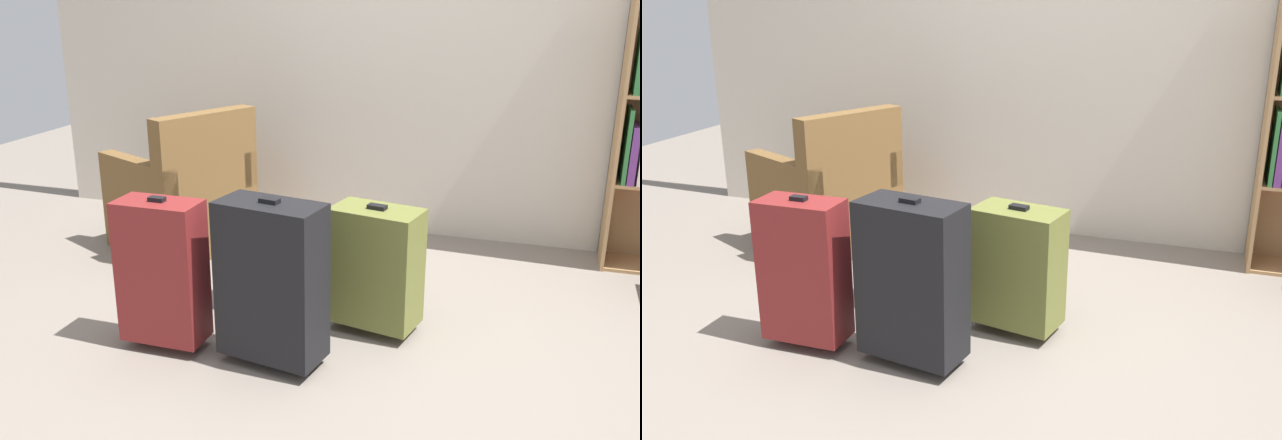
{
  "view_description": "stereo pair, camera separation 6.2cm",
  "coord_description": "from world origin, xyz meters",
  "views": [
    {
      "loc": [
        0.82,
        -2.69,
        1.61
      ],
      "look_at": [
        -0.16,
        0.32,
        0.55
      ],
      "focal_mm": 39.54,
      "sensor_mm": 36.0,
      "label": 1
    },
    {
      "loc": [
        0.88,
        -2.67,
        1.61
      ],
      "look_at": [
        -0.16,
        0.32,
        0.55
      ],
      "focal_mm": 39.54,
      "sensor_mm": 36.0,
      "label": 2
    }
  ],
  "objects": [
    {
      "name": "back_wall",
      "position": [
        0.0,
        1.88,
        1.3
      ],
      "size": [
        5.34,
        0.1,
        2.6
      ],
      "primitive_type": "cube",
      "color": "beige",
      "rests_on": "ground"
    },
    {
      "name": "armchair",
      "position": [
        -1.33,
        1.11,
        0.32
      ],
      "size": [
        0.93,
        0.93,
        0.9
      ],
      "color": "brown",
      "rests_on": "ground"
    },
    {
      "name": "suitcase_navy_blue",
      "position": [
        -0.45,
        0.4,
        0.31
      ],
      "size": [
        0.36,
        0.23,
        0.58
      ],
      "color": "navy",
      "rests_on": "ground"
    },
    {
      "name": "ground_plane",
      "position": [
        0.0,
        0.0,
        0.0
      ],
      "size": [
        9.35,
        9.35,
        0.0
      ],
      "primitive_type": "plane",
      "color": "slate"
    },
    {
      "name": "suitcase_black",
      "position": [
        -0.24,
        -0.1,
        0.4
      ],
      "size": [
        0.49,
        0.3,
        0.77
      ],
      "color": "black",
      "rests_on": "ground"
    },
    {
      "name": "suitcase_dark_red",
      "position": [
        -0.77,
        -0.11,
        0.38
      ],
      "size": [
        0.38,
        0.2,
        0.73
      ],
      "color": "maroon",
      "rests_on": "ground"
    },
    {
      "name": "suitcase_olive",
      "position": [
        0.11,
        0.36,
        0.33
      ],
      "size": [
        0.45,
        0.32,
        0.64
      ],
      "color": "brown",
      "rests_on": "ground"
    },
    {
      "name": "mug",
      "position": [
        -0.82,
        1.18,
        0.05
      ],
      "size": [
        0.12,
        0.08,
        0.1
      ],
      "color": "red",
      "rests_on": "ground"
    }
  ]
}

